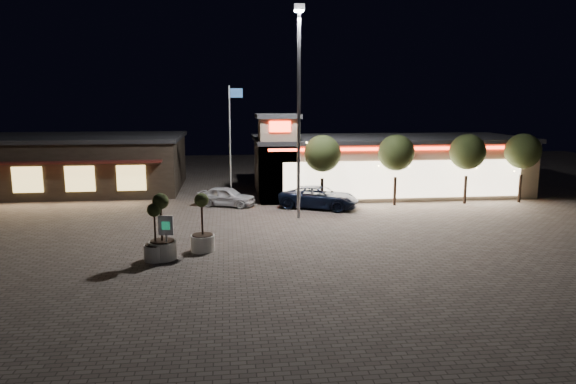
{
  "coord_description": "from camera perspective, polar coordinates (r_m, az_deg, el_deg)",
  "views": [
    {
      "loc": [
        -2.21,
        -22.03,
        7.01
      ],
      "look_at": [
        1.12,
        6.0,
        1.96
      ],
      "focal_mm": 32.0,
      "sensor_mm": 36.0,
      "label": 1
    }
  ],
  "objects": [
    {
      "name": "planter_left",
      "position": [
        23.6,
        -13.8,
        -5.09
      ],
      "size": [
        1.22,
        1.22,
        3.0
      ],
      "color": "silver",
      "rests_on": "ground"
    },
    {
      "name": "flagpole",
      "position": [
        35.1,
        -6.31,
        6.38
      ],
      "size": [
        0.95,
        0.1,
        8.0
      ],
      "color": "white",
      "rests_on": "ground"
    },
    {
      "name": "planter_right",
      "position": [
        24.51,
        -9.48,
        -4.53
      ],
      "size": [
        1.13,
        1.13,
        2.78
      ],
      "color": "silver",
      "rests_on": "ground"
    },
    {
      "name": "string_tree_d",
      "position": [
        38.87,
        24.64,
        4.13
      ],
      "size": [
        2.42,
        2.42,
        4.79
      ],
      "color": "#332319",
      "rests_on": "ground"
    },
    {
      "name": "restaurant_building",
      "position": [
        43.89,
        -22.35,
        3.03
      ],
      "size": [
        16.4,
        11.0,
        4.3
      ],
      "color": "#382D23",
      "rests_on": "ground"
    },
    {
      "name": "planter_mid",
      "position": [
        23.55,
        -14.49,
        -5.47
      ],
      "size": [
        1.06,
        1.06,
        2.6
      ],
      "color": "silver",
      "rests_on": "ground"
    },
    {
      "name": "ground",
      "position": [
        23.22,
        -1.01,
        -7.43
      ],
      "size": [
        90.0,
        90.0,
        0.0
      ],
      "primitive_type": "plane",
      "color": "#695D55",
      "rests_on": "ground"
    },
    {
      "name": "string_tree_c",
      "position": [
        36.95,
        19.32,
        4.22
      ],
      "size": [
        2.42,
        2.42,
        4.79
      ],
      "color": "#332319",
      "rests_on": "ground"
    },
    {
      "name": "string_tree_b",
      "position": [
        35.05,
        11.94,
        4.28
      ],
      "size": [
        2.42,
        2.42,
        4.79
      ],
      "color": "#332319",
      "rests_on": "ground"
    },
    {
      "name": "valet_sign",
      "position": [
        23.24,
        -13.41,
        -4.06
      ],
      "size": [
        0.66,
        0.21,
        2.03
      ],
      "color": "gray",
      "rests_on": "ground"
    },
    {
      "name": "string_tree_a",
      "position": [
        33.78,
        3.85,
        4.26
      ],
      "size": [
        2.42,
        2.42,
        4.79
      ],
      "color": "#332319",
      "rests_on": "ground"
    },
    {
      "name": "floodlight_pole",
      "position": [
        30.32,
        1.22,
        10.16
      ],
      "size": [
        0.6,
        0.4,
        12.38
      ],
      "color": "gray",
      "rests_on": "ground"
    },
    {
      "name": "retail_building",
      "position": [
        39.91,
        10.35,
        3.07
      ],
      "size": [
        20.4,
        8.4,
        6.1
      ],
      "color": "gray",
      "rests_on": "ground"
    },
    {
      "name": "white_sedan",
      "position": [
        34.65,
        -6.87,
        -0.49
      ],
      "size": [
        4.2,
        2.92,
        1.33
      ],
      "primitive_type": "imported",
      "rotation": [
        0.0,
        0.0,
        1.19
      ],
      "color": "silver",
      "rests_on": "ground"
    },
    {
      "name": "pickup_truck",
      "position": [
        33.86,
        3.47,
        -0.58
      ],
      "size": [
        5.72,
        4.34,
        1.44
      ],
      "primitive_type": "imported",
      "rotation": [
        0.0,
        0.0,
        1.14
      ],
      "color": "black",
      "rests_on": "ground"
    }
  ]
}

